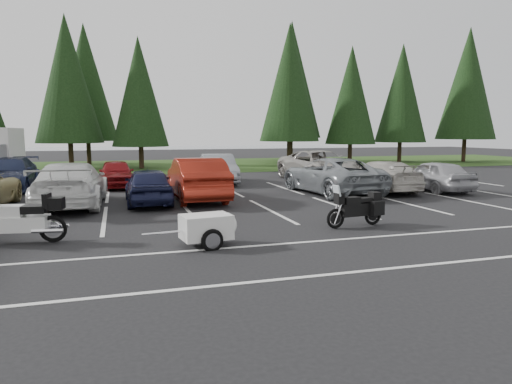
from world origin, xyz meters
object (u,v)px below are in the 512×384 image
at_px(car_near_3, 71,184).
at_px(adventure_motorcycle, 355,205).
at_px(car_far_1, 9,174).
at_px(car_near_6, 331,175).
at_px(car_far_2, 116,174).
at_px(car_near_4, 148,186).
at_px(car_far_4, 320,165).
at_px(car_near_5, 197,179).
at_px(cargo_trailer, 206,230).
at_px(car_far_3, 218,169).
at_px(car_near_8, 434,176).
at_px(touring_motorcycle, 14,214).
at_px(car_near_7, 381,176).

bearing_deg(car_near_3, adventure_motorcycle, 144.54).
bearing_deg(car_far_1, adventure_motorcycle, -46.39).
xyz_separation_m(car_near_6, car_far_2, (-9.05, 5.05, -0.12)).
bearing_deg(car_near_4, car_near_6, -174.26).
bearing_deg(car_far_4, car_near_4, -154.00).
height_order(car_near_5, car_far_1, car_near_5).
relative_size(car_near_5, cargo_trailer, 3.09).
distance_m(car_near_5, car_near_6, 6.01).
xyz_separation_m(car_far_1, car_far_3, (9.87, 0.28, 0.01)).
relative_size(car_near_4, adventure_motorcycle, 1.99).
distance_m(car_near_8, cargo_trailer, 13.93).
height_order(car_near_4, cargo_trailer, car_near_4).
relative_size(car_near_8, touring_motorcycle, 1.57).
distance_m(car_far_4, adventure_motorcycle, 12.67).
distance_m(car_near_6, car_far_2, 10.37).
bearing_deg(car_near_5, car_near_8, 177.71).
height_order(car_far_2, car_far_3, car_far_3).
distance_m(car_near_8, car_far_3, 10.66).
relative_size(car_near_6, car_near_8, 1.37).
relative_size(car_near_4, car_far_2, 1.03).
bearing_deg(adventure_motorcycle, car_far_1, 126.09).
xyz_separation_m(car_near_5, adventure_motorcycle, (3.40, -6.50, -0.22)).
relative_size(car_near_7, car_far_2, 1.22).
bearing_deg(car_near_4, cargo_trailer, 96.88).
bearing_deg(car_near_8, car_far_1, -16.41).
bearing_deg(cargo_trailer, adventure_motorcycle, 4.66).
xyz_separation_m(cargo_trailer, adventure_motorcycle, (4.45, 0.98, 0.24)).
xyz_separation_m(car_near_6, car_far_4, (1.81, 5.08, 0.05)).
bearing_deg(car_far_4, car_near_6, -114.82).
height_order(car_far_1, cargo_trailer, car_far_1).
bearing_deg(cargo_trailer, car_far_3, 68.73).
distance_m(car_near_7, car_near_8, 2.51).
height_order(car_near_5, car_near_8, car_near_5).
height_order(car_near_5, car_near_7, car_near_5).
distance_m(car_near_5, car_far_2, 6.16).
bearing_deg(cargo_trailer, car_near_5, 74.20).
relative_size(car_near_3, cargo_trailer, 3.36).
bearing_deg(car_near_7, car_near_5, 3.43).
height_order(car_far_3, touring_motorcycle, car_far_3).
bearing_deg(car_near_3, car_near_6, -174.47).
bearing_deg(car_far_4, cargo_trailer, -129.80).
bearing_deg(car_near_6, car_near_3, -1.09).
bearing_deg(adventure_motorcycle, car_near_7, 46.00).
height_order(car_far_1, car_far_2, car_far_1).
relative_size(car_near_4, car_far_3, 0.88).
bearing_deg(car_far_3, adventure_motorcycle, -79.00).
bearing_deg(car_near_7, car_far_3, -38.77).
relative_size(car_near_3, car_far_3, 1.20).
xyz_separation_m(car_near_7, car_near_8, (2.45, -0.58, 0.01)).
distance_m(car_far_2, cargo_trailer, 12.99).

